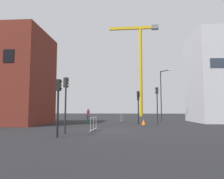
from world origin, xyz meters
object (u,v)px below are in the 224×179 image
(traffic_light_median, at_px, (66,96))
(pedestrian_walking, at_px, (88,115))
(traffic_light_near, at_px, (138,102))
(traffic_cone_orange, at_px, (144,122))
(construction_crane, at_px, (140,58))
(traffic_light_corner, at_px, (157,100))
(traffic_light_crosswalk, at_px, (138,104))
(traffic_light_far, at_px, (58,98))
(streetlamp_tall, at_px, (162,91))

(traffic_light_median, bearing_deg, pedestrian_walking, 92.17)
(traffic_light_near, relative_size, traffic_cone_orange, 6.09)
(construction_crane, relative_size, traffic_light_corner, 5.94)
(traffic_light_crosswalk, distance_m, traffic_light_median, 17.47)
(traffic_light_far, bearing_deg, traffic_cone_orange, 61.63)
(traffic_light_far, relative_size, traffic_cone_orange, 5.56)
(traffic_light_near, bearing_deg, traffic_light_crosswalk, 87.63)
(traffic_light_near, distance_m, traffic_cone_orange, 2.97)
(traffic_light_corner, relative_size, pedestrian_walking, 2.30)
(traffic_light_corner, height_order, pedestrian_walking, traffic_light_corner)
(pedestrian_walking, bearing_deg, construction_crane, 75.59)
(construction_crane, xyz_separation_m, traffic_light_median, (-7.67, -42.61, -12.84))
(traffic_light_far, xyz_separation_m, traffic_light_median, (-0.13, 2.05, 0.26))
(traffic_light_corner, bearing_deg, traffic_cone_orange, -174.84)
(pedestrian_walking, xyz_separation_m, traffic_cone_orange, (6.46, -2.21, -0.75))
(streetlamp_tall, xyz_separation_m, traffic_light_near, (-3.62, -5.25, -1.70))
(construction_crane, bearing_deg, traffic_light_crosswalk, -94.03)
(traffic_light_far, xyz_separation_m, traffic_cone_orange, (5.91, 10.94, -2.09))
(traffic_light_far, height_order, pedestrian_walking, traffic_light_far)
(construction_crane, xyz_separation_m, streetlamp_tall, (1.54, -26.65, -11.19))
(traffic_light_far, xyz_separation_m, traffic_light_near, (5.46, 12.76, 0.21))
(construction_crane, height_order, traffic_light_median, construction_crane)
(construction_crane, relative_size, streetlamp_tall, 3.40)
(traffic_light_near, height_order, traffic_cone_orange, traffic_light_near)
(streetlamp_tall, distance_m, traffic_cone_orange, 8.72)
(traffic_light_median, relative_size, traffic_cone_orange, 6.23)
(traffic_cone_orange, bearing_deg, streetlamp_tall, 65.83)
(traffic_cone_orange, bearing_deg, traffic_light_far, -118.37)
(traffic_light_corner, xyz_separation_m, traffic_light_median, (-7.55, -9.03, -0.11))
(traffic_light_crosswalk, height_order, pedestrian_walking, traffic_light_crosswalk)
(traffic_light_median, distance_m, traffic_cone_orange, 11.01)
(streetlamp_tall, bearing_deg, pedestrian_walking, -153.23)
(traffic_light_near, bearing_deg, traffic_light_far, -113.17)
(construction_crane, distance_m, traffic_cone_orange, 37.02)
(traffic_cone_orange, bearing_deg, construction_crane, 87.23)
(traffic_light_crosswalk, relative_size, traffic_cone_orange, 5.82)
(traffic_light_crosswalk, bearing_deg, traffic_light_median, -109.50)
(traffic_light_far, bearing_deg, traffic_light_median, 93.72)
(construction_crane, xyz_separation_m, traffic_cone_orange, (-1.63, -33.72, -15.19))
(construction_crane, distance_m, traffic_light_near, 34.47)
(construction_crane, relative_size, pedestrian_walking, 13.68)
(traffic_light_median, xyz_separation_m, traffic_cone_orange, (6.04, 8.89, -2.35))
(traffic_light_far, bearing_deg, pedestrian_walking, 92.41)
(traffic_light_crosswalk, xyz_separation_m, traffic_light_far, (-5.70, -18.51, -0.10))
(traffic_light_near, bearing_deg, pedestrian_walking, 176.33)
(pedestrian_walking, distance_m, traffic_cone_orange, 6.87)
(streetlamp_tall, relative_size, traffic_light_far, 2.05)
(construction_crane, bearing_deg, pedestrian_walking, -104.41)
(traffic_light_crosswalk, bearing_deg, pedestrian_walking, -139.38)
(traffic_light_near, bearing_deg, streetlamp_tall, 55.42)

